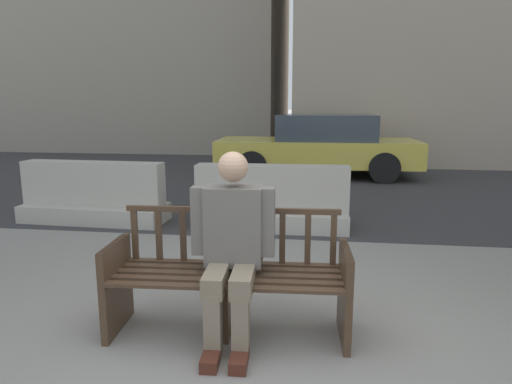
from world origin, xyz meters
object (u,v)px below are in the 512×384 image
at_px(jersey_barrier_centre, 272,203).
at_px(street_bench, 229,280).
at_px(seated_person, 232,243).
at_px(car_taxi_near, 319,146).
at_px(jersey_barrier_left, 94,197).

bearing_deg(jersey_barrier_centre, street_bench, -90.58).
bearing_deg(street_bench, seated_person, -54.99).
bearing_deg(street_bench, jersey_barrier_centre, 89.42).
relative_size(seated_person, jersey_barrier_centre, 0.66).
bearing_deg(seated_person, jersey_barrier_centre, 90.20).
height_order(seated_person, car_taxi_near, car_taxi_near).
bearing_deg(car_taxi_near, street_bench, -95.09).
relative_size(street_bench, car_taxi_near, 0.38).
bearing_deg(jersey_barrier_left, seated_person, -49.29).
bearing_deg(jersey_barrier_left, jersey_barrier_centre, -0.42).
bearing_deg(seated_person, car_taxi_near, 85.25).
xyz_separation_m(street_bench, jersey_barrier_left, (-2.46, 2.85, -0.06)).
bearing_deg(jersey_barrier_left, street_bench, -49.19).
height_order(jersey_barrier_left, car_taxi_near, car_taxi_near).
height_order(jersey_barrier_centre, car_taxi_near, car_taxi_near).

